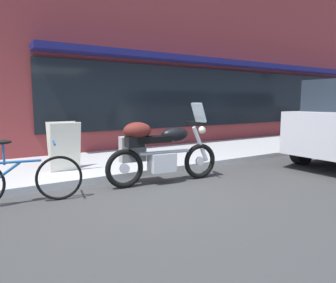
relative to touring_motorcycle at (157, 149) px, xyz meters
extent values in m
plane|color=#3A3A3A|center=(-0.35, -0.62, -0.61)|extent=(80.00, 80.00, 0.00)
cube|color=maroon|center=(5.30, 3.40, 3.06)|extent=(19.30, 0.35, 7.34)
cube|color=black|center=(5.30, 3.20, 0.94)|extent=(13.51, 0.06, 1.80)
cube|color=navy|center=(5.30, 2.98, 2.04)|extent=(13.51, 0.60, 0.16)
cube|color=#B1B1B1|center=(8.65, 1.88, -0.55)|extent=(30.00, 2.71, 0.12)
torus|color=black|center=(0.85, -0.12, -0.28)|extent=(0.66, 0.16, 0.65)
cylinder|color=silver|center=(0.85, -0.12, -0.28)|extent=(0.17, 0.08, 0.16)
torus|color=black|center=(-0.60, 0.03, -0.28)|extent=(0.66, 0.16, 0.65)
cylinder|color=silver|center=(-0.60, 0.03, -0.28)|extent=(0.17, 0.08, 0.16)
cube|color=silver|center=(0.08, -0.04, -0.23)|extent=(0.47, 0.34, 0.32)
cylinder|color=silver|center=(0.13, -0.05, -0.06)|extent=(0.95, 0.16, 0.06)
ellipsoid|color=black|center=(0.32, -0.07, 0.24)|extent=(0.55, 0.33, 0.26)
cube|color=black|center=(-0.09, -0.02, 0.18)|extent=(0.62, 0.30, 0.11)
cube|color=black|center=(-0.42, 0.01, 0.16)|extent=(0.30, 0.25, 0.18)
cylinder|color=silver|center=(0.85, -0.12, 0.04)|extent=(0.35, 0.11, 0.67)
cylinder|color=black|center=(0.73, -0.11, 0.44)|extent=(0.10, 0.62, 0.04)
cube|color=silver|center=(0.81, -0.12, 0.62)|extent=(0.18, 0.33, 0.35)
sphere|color=#EAEACC|center=(0.89, -0.13, 0.30)|extent=(0.14, 0.14, 0.14)
cube|color=#A5A5A5|center=(-0.35, 0.24, 0.00)|extent=(0.46, 0.24, 0.44)
cube|color=black|center=(-0.35, 0.35, 0.00)|extent=(0.37, 0.05, 0.03)
ellipsoid|color=#591E19|center=(-0.37, 0.01, 0.34)|extent=(0.51, 0.37, 0.28)
torus|color=black|center=(-1.66, -0.03, -0.28)|extent=(0.65, 0.15, 0.65)
cylinder|color=#1E5999|center=(-2.16, 0.05, 0.00)|extent=(0.56, 0.13, 0.04)
cylinder|color=#1E5999|center=(-2.36, 0.09, -0.16)|extent=(0.44, 0.11, 0.32)
cylinder|color=#1E5999|center=(-2.34, 0.08, 0.12)|extent=(0.03, 0.03, 0.30)
ellipsoid|color=black|center=(-2.34, 0.08, 0.28)|extent=(0.23, 0.14, 0.06)
cylinder|color=#1E5999|center=(-1.71, -0.02, 0.24)|extent=(0.11, 0.48, 0.03)
cylinder|color=black|center=(3.65, -0.33, -0.28)|extent=(0.66, 0.23, 0.66)
cube|color=silver|center=(-1.24, 1.24, -0.02)|extent=(0.55, 0.19, 0.92)
cube|color=silver|center=(-1.24, 1.46, -0.02)|extent=(0.55, 0.19, 0.92)
camera|label=1|loc=(-2.66, -4.55, 0.82)|focal=32.94mm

